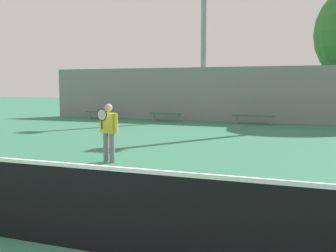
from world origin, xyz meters
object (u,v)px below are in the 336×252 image
tennis_net (85,207)px  bench_adjacent_court (253,116)px  tennis_player (109,130)px  bench_courtside_far (166,114)px  bench_by_gate (102,112)px  light_pole_far_right (204,34)px

tennis_net → bench_adjacent_court: (-0.30, 16.64, -0.13)m
tennis_net → bench_adjacent_court: 16.64m
tennis_player → bench_courtside_far: 11.96m
tennis_player → bench_by_gate: 13.51m
bench_by_gate → bench_adjacent_court: bearing=0.0°
tennis_net → bench_adjacent_court: bearing=91.0°
tennis_player → bench_by_gate: size_ratio=0.76×
tennis_net → light_pole_far_right: light_pole_far_right is taller
tennis_net → bench_courtside_far: bearing=107.1°
tennis_player → light_pole_far_right: size_ratio=0.18×
tennis_net → bench_by_gate: (-9.26, 16.64, -0.13)m
light_pole_far_right → bench_courtside_far: bearing=-145.1°
tennis_player → bench_adjacent_court: (2.11, 11.64, -0.45)m
bench_courtside_far → bench_adjacent_court: same height
tennis_net → tennis_player: 5.56m
bench_adjacent_court → tennis_net: bearing=-89.0°
tennis_net → tennis_player: bearing=115.7°
tennis_player → bench_adjacent_court: bearing=88.0°
tennis_net → bench_adjacent_court: tennis_net is taller
tennis_player → tennis_net: bearing=-56.0°
bench_courtside_far → bench_adjacent_court: (4.83, 0.00, 0.00)m
tennis_player → light_pole_far_right: bearing=102.4°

